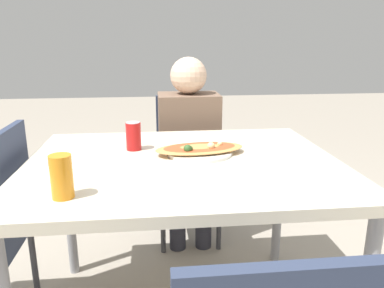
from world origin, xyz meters
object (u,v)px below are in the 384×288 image
at_px(pizza_main, 200,150).
at_px(person_seated, 189,138).
at_px(drink_glass, 62,177).
at_px(soda_can, 133,136).
at_px(dining_table, 183,176).
at_px(chair_far_seated, 187,161).

bearing_deg(pizza_main, person_seated, 88.48).
bearing_deg(drink_glass, person_seated, 64.62).
relative_size(soda_can, drink_glass, 0.91).
height_order(dining_table, chair_far_seated, chair_far_seated).
relative_size(chair_far_seated, drink_glass, 6.57).
xyz_separation_m(person_seated, pizza_main, (-0.02, -0.63, 0.12)).
bearing_deg(pizza_main, drink_glass, -139.41).
bearing_deg(soda_can, chair_far_seated, 65.56).
xyz_separation_m(dining_table, person_seated, (0.09, 0.71, -0.03)).
xyz_separation_m(person_seated, drink_glass, (-0.50, -1.04, 0.17)).
xyz_separation_m(person_seated, soda_can, (-0.30, -0.54, 0.16)).
bearing_deg(chair_far_seated, soda_can, 65.56).
bearing_deg(drink_glass, chair_far_seated, 66.92).
relative_size(dining_table, soda_can, 10.10).
distance_m(dining_table, soda_can, 0.30).
xyz_separation_m(chair_far_seated, person_seated, (-0.00, -0.12, 0.18)).
distance_m(chair_far_seated, pizza_main, 0.81).
relative_size(pizza_main, soda_can, 3.22).
distance_m(person_seated, drink_glass, 1.17).
xyz_separation_m(dining_table, pizza_main, (0.08, 0.08, 0.09)).
xyz_separation_m(soda_can, drink_glass, (-0.20, -0.50, 0.01)).
height_order(dining_table, pizza_main, pizza_main).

